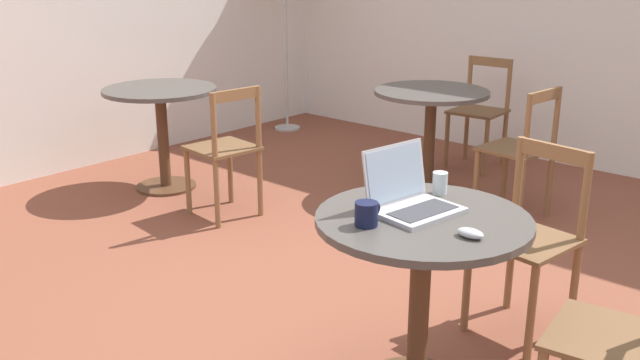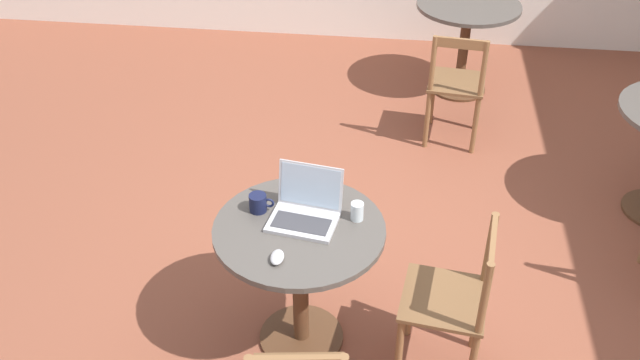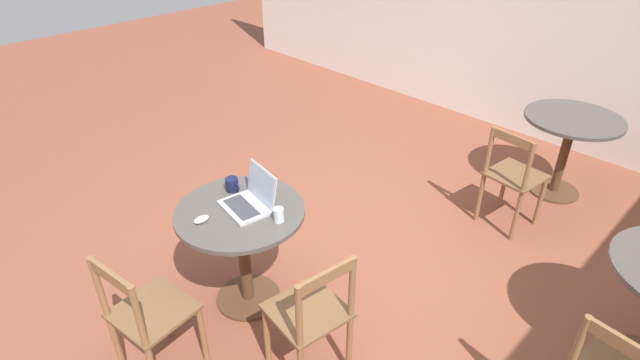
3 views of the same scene
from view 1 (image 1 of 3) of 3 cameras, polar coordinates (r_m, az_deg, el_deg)
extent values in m
plane|color=brown|center=(3.51, 2.03, -10.93)|extent=(16.00, 16.00, 0.00)
cylinder|color=#51331E|center=(2.84, 7.92, -10.11)|extent=(0.08, 0.08, 0.70)
cylinder|color=#4C4742|center=(2.69, 8.26, -3.21)|extent=(0.81, 0.81, 0.03)
cylinder|color=#51331E|center=(5.30, 8.55, -0.77)|extent=(0.44, 0.44, 0.02)
cylinder|color=#51331E|center=(5.20, 8.73, 3.00)|extent=(0.08, 0.08, 0.70)
cylinder|color=#4C4742|center=(5.12, 8.93, 6.95)|extent=(0.81, 0.81, 0.03)
cylinder|color=#51331E|center=(5.45, -12.19, -0.47)|extent=(0.44, 0.44, 0.02)
cylinder|color=#51331E|center=(5.35, -12.45, 3.20)|extent=(0.08, 0.08, 0.70)
cylinder|color=#4C4742|center=(5.27, -12.71, 7.04)|extent=(0.81, 0.81, 0.03)
cube|color=brown|center=(2.61, 22.26, -11.69)|extent=(0.44, 0.44, 0.02)
cylinder|color=brown|center=(3.20, 16.55, -10.19)|extent=(0.04, 0.04, 0.45)
cylinder|color=brown|center=(3.37, 11.66, -8.31)|extent=(0.04, 0.04, 0.45)
cylinder|color=brown|center=(3.47, 19.65, -8.24)|extent=(0.04, 0.04, 0.45)
cylinder|color=brown|center=(3.63, 14.98, -6.62)|extent=(0.04, 0.04, 0.45)
cube|color=brown|center=(3.32, 16.06, -4.62)|extent=(0.44, 0.44, 0.02)
cylinder|color=brown|center=(3.31, 20.46, -1.25)|extent=(0.04, 0.04, 0.40)
cylinder|color=brown|center=(3.47, 15.57, 0.12)|extent=(0.04, 0.04, 0.40)
cube|color=brown|center=(3.34, 18.23, 2.14)|extent=(0.07, 0.37, 0.07)
cylinder|color=brown|center=(4.81, 12.35, -0.26)|extent=(0.04, 0.04, 0.45)
cylinder|color=brown|center=(5.08, 14.56, 0.57)|extent=(0.04, 0.04, 0.45)
cylinder|color=brown|center=(4.64, 15.79, -1.22)|extent=(0.04, 0.04, 0.45)
cylinder|color=brown|center=(4.92, 17.88, -0.31)|extent=(0.04, 0.04, 0.45)
cube|color=brown|center=(4.79, 15.38, 2.41)|extent=(0.43, 0.43, 0.02)
cylinder|color=brown|center=(4.51, 16.27, 4.15)|extent=(0.04, 0.04, 0.40)
cylinder|color=brown|center=(4.80, 18.39, 4.76)|extent=(0.04, 0.04, 0.40)
cube|color=brown|center=(4.62, 17.55, 6.45)|extent=(0.37, 0.06, 0.07)
cylinder|color=brown|center=(5.68, 13.13, 2.50)|extent=(0.04, 0.04, 0.45)
cylinder|color=brown|center=(5.82, 10.10, 3.08)|extent=(0.04, 0.04, 0.45)
cylinder|color=brown|center=(5.98, 14.53, 3.17)|extent=(0.04, 0.04, 0.45)
cylinder|color=brown|center=(6.12, 11.62, 3.71)|extent=(0.04, 0.04, 0.45)
cube|color=brown|center=(5.84, 12.50, 5.37)|extent=(0.41, 0.41, 0.02)
cylinder|color=brown|center=(5.89, 14.88, 7.38)|extent=(0.04, 0.04, 0.40)
cylinder|color=brown|center=(6.02, 11.89, 7.83)|extent=(0.04, 0.04, 0.40)
cube|color=brown|center=(5.93, 13.48, 9.18)|extent=(0.05, 0.37, 0.07)
cylinder|color=brown|center=(4.81, -10.52, -0.13)|extent=(0.04, 0.04, 0.45)
cylinder|color=brown|center=(4.98, -7.20, 0.68)|extent=(0.04, 0.04, 0.45)
cylinder|color=brown|center=(4.53, -8.25, -1.13)|extent=(0.04, 0.04, 0.45)
cylinder|color=brown|center=(4.72, -4.82, -0.23)|extent=(0.04, 0.04, 0.45)
cube|color=brown|center=(4.69, -7.82, 2.57)|extent=(0.43, 0.43, 0.02)
cylinder|color=brown|center=(4.41, -8.51, 4.36)|extent=(0.04, 0.04, 0.40)
cylinder|color=brown|center=(4.60, -4.97, 5.06)|extent=(0.04, 0.04, 0.40)
cube|color=brown|center=(4.47, -6.78, 6.78)|extent=(0.37, 0.07, 0.07)
cylinder|color=#B7B7B7|center=(7.08, -2.63, 4.20)|extent=(0.25, 0.25, 0.02)
cylinder|color=#B7B7B7|center=(6.95, -2.71, 9.91)|extent=(0.02, 0.02, 1.42)
cube|color=#B7B7BC|center=(2.70, 7.92, -2.52)|extent=(0.34, 0.27, 0.02)
cube|color=#38383D|center=(2.69, 8.24, -2.42)|extent=(0.28, 0.16, 0.00)
cube|color=#B7B7BC|center=(2.75, 6.00, 0.54)|extent=(0.32, 0.10, 0.22)
cube|color=#9EB2C6|center=(2.75, 6.08, 0.53)|extent=(0.29, 0.08, 0.20)
ellipsoid|color=#B7B7BC|center=(2.51, 11.94, -4.18)|extent=(0.06, 0.10, 0.03)
cylinder|color=#141938|center=(2.56, 3.72, -2.73)|extent=(0.08, 0.08, 0.09)
torus|color=#141938|center=(2.60, 4.46, -2.32)|extent=(0.05, 0.01, 0.05)
cylinder|color=silver|center=(2.92, 9.57, -0.25)|extent=(0.06, 0.06, 0.09)
camera|label=2|loc=(3.02, 74.71, 28.74)|focal=40.00mm
camera|label=3|loc=(4.33, 46.45, 23.92)|focal=28.00mm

